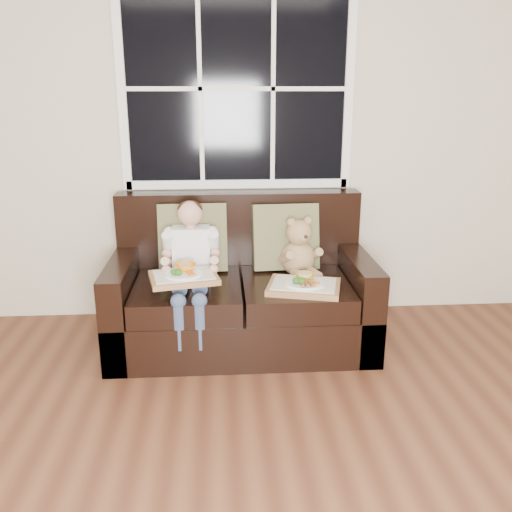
{
  "coord_description": "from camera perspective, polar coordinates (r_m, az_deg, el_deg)",
  "views": [
    {
      "loc": [
        -0.13,
        -1.41,
        1.64
      ],
      "look_at": [
        0.09,
        1.85,
        0.64
      ],
      "focal_mm": 38.0,
      "sensor_mm": 36.0,
      "label": 1
    }
  ],
  "objects": [
    {
      "name": "window_back",
      "position": [
        3.89,
        -2.04,
        17.18
      ],
      "size": [
        1.62,
        0.04,
        1.37
      ],
      "color": "black",
      "rests_on": "room_walls"
    },
    {
      "name": "loveseat",
      "position": [
        3.68,
        -1.58,
        -4.18
      ],
      "size": [
        1.7,
        0.92,
        0.96
      ],
      "color": "black",
      "rests_on": "ground"
    },
    {
      "name": "pillow_left",
      "position": [
        3.71,
        -6.67,
        1.93
      ],
      "size": [
        0.47,
        0.22,
        0.47
      ],
      "rotation": [
        -0.21,
        0.0,
        0.03
      ],
      "color": "#6B6542",
      "rests_on": "loveseat"
    },
    {
      "name": "child",
      "position": [
        3.47,
        -6.88,
        -0.04
      ],
      "size": [
        0.35,
        0.59,
        0.8
      ],
      "color": "white",
      "rests_on": "loveseat"
    },
    {
      "name": "room_walls",
      "position": [
        1.41,
        1.32,
        15.08
      ],
      "size": [
        4.52,
        5.02,
        2.71
      ],
      "color": "beige",
      "rests_on": "ground"
    },
    {
      "name": "pillow_right",
      "position": [
        3.73,
        3.11,
        2.04
      ],
      "size": [
        0.46,
        0.23,
        0.46
      ],
      "rotation": [
        -0.21,
        0.0,
        0.05
      ],
      "color": "#6B6542",
      "rests_on": "loveseat"
    },
    {
      "name": "tray_left",
      "position": [
        3.28,
        -7.61,
        -2.04
      ],
      "size": [
        0.45,
        0.38,
        0.09
      ],
      "rotation": [
        0.0,
        0.0,
        0.21
      ],
      "color": "#A76E4B",
      "rests_on": "child"
    },
    {
      "name": "tray_right",
      "position": [
        3.38,
        5.07,
        -3.07
      ],
      "size": [
        0.51,
        0.43,
        0.1
      ],
      "rotation": [
        0.0,
        0.0,
        -0.25
      ],
      "color": "#A76E4B",
      "rests_on": "loveseat"
    },
    {
      "name": "teddy_bear",
      "position": [
        3.64,
        4.5,
        0.55
      ],
      "size": [
        0.28,
        0.33,
        0.41
      ],
      "rotation": [
        0.0,
        0.0,
        0.28
      ],
      "color": "tan",
      "rests_on": "loveseat"
    }
  ]
}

